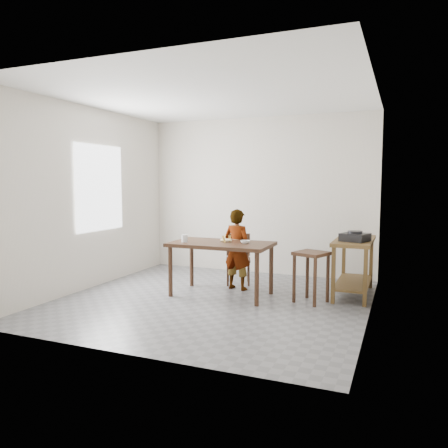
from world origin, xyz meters
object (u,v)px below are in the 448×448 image
at_px(stool, 311,277).
at_px(child, 237,249).
at_px(dining_table, 221,269).
at_px(prep_counter, 354,267).
at_px(dining_chair, 238,259).

bearing_deg(stool, child, 165.62).
relative_size(dining_table, child, 1.17).
height_order(prep_counter, dining_chair, prep_counter).
relative_size(prep_counter, dining_chair, 1.55).
height_order(child, stool, child).
xyz_separation_m(dining_table, child, (0.09, 0.41, 0.22)).
relative_size(dining_chair, stool, 1.14).
xyz_separation_m(dining_table, dining_chair, (-0.02, 0.74, 0.01)).
bearing_deg(prep_counter, child, -169.82).
bearing_deg(stool, prep_counter, 50.69).
distance_m(dining_table, dining_chair, 0.74).
xyz_separation_m(dining_table, prep_counter, (1.72, 0.70, 0.03)).
bearing_deg(child, prep_counter, -158.68).
relative_size(dining_table, dining_chair, 1.81).
distance_m(child, dining_chair, 0.41).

